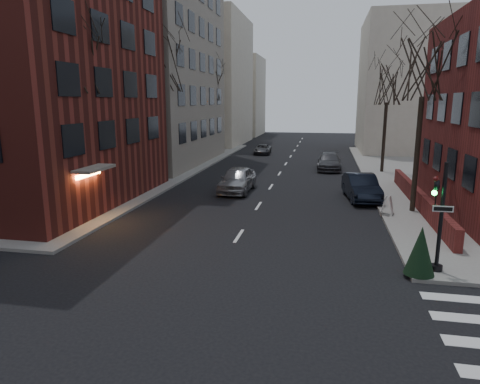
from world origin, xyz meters
name	(u,v)px	position (x,y,z in m)	size (l,w,h in m)	color
building_left_brick	(0,54)	(-15.50, 16.50, 9.00)	(15.00, 15.00, 18.00)	maroon
building_left_tan	(112,19)	(-17.00, 34.00, 14.00)	(18.00, 18.00, 28.00)	gray
low_wall_right	(419,199)	(9.30, 19.00, 0.65)	(0.35, 16.00, 1.00)	maroon
building_distant_la	(196,81)	(-15.00, 55.00, 9.00)	(14.00, 16.00, 18.00)	beige
building_distant_ra	(421,86)	(15.00, 50.00, 8.00)	(14.00, 14.00, 16.00)	beige
building_distant_lb	(234,96)	(-13.00, 72.00, 7.00)	(10.00, 12.00, 14.00)	beige
traffic_signal	(439,224)	(7.94, 8.99, 1.91)	(0.76, 0.44, 4.00)	black
tree_left_a	(79,56)	(-8.80, 14.00, 8.47)	(4.18, 4.18, 10.26)	#2D231C
tree_left_b	(164,66)	(-8.80, 26.00, 8.91)	(4.40, 4.40, 10.80)	#2D231C
tree_left_c	(211,84)	(-8.80, 40.00, 8.03)	(3.96, 3.96, 9.72)	#2D231C
tree_right_a	(425,66)	(8.80, 18.00, 8.03)	(3.96, 3.96, 9.72)	#2D231C
tree_right_b	(388,84)	(8.80, 32.00, 7.59)	(3.74, 3.74, 9.18)	#2D231C
streetlamp_near	(154,129)	(-8.20, 22.00, 4.24)	(0.36, 0.36, 6.28)	black
streetlamp_far	(221,118)	(-8.20, 42.00, 4.24)	(0.36, 0.36, 6.28)	black
parked_sedan	(361,187)	(6.20, 20.97, 0.82)	(1.74, 5.00, 1.65)	black
car_lane_silver	(237,179)	(-2.10, 21.88, 0.86)	(2.03, 5.05, 1.72)	#929397
car_lane_gray	(329,162)	(4.25, 32.99, 0.76)	(2.13, 5.25, 1.52)	#38383C
car_lane_far	(263,149)	(-3.48, 43.59, 0.56)	(1.87, 4.06, 1.13)	#404045
sandwich_board	(387,205)	(7.30, 16.94, 0.66)	(0.45, 0.63, 1.02)	white
evergreen_shrub	(421,250)	(7.30, 8.50, 1.04)	(1.06, 1.06, 1.77)	black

